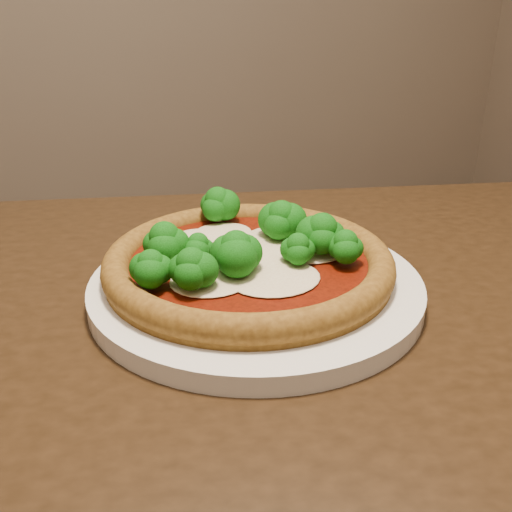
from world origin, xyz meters
name	(u,v)px	position (x,y,z in m)	size (l,w,h in m)	color
dining_table	(268,430)	(-0.09, 0.10, 0.64)	(1.22, 1.01, 0.75)	black
plate	(256,286)	(-0.07, 0.16, 0.76)	(0.31, 0.31, 0.02)	white
pizza	(248,257)	(-0.08, 0.17, 0.78)	(0.27, 0.27, 0.06)	brown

